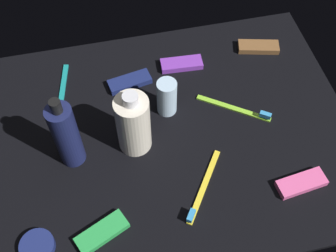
% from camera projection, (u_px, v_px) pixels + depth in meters
% --- Properties ---
extents(ground_plane, '(0.84, 0.64, 0.01)m').
position_uv_depth(ground_plane, '(168.00, 135.00, 0.97)').
color(ground_plane, black).
extents(lotion_bottle, '(0.05, 0.05, 0.20)m').
position_uv_depth(lotion_bottle, '(66.00, 135.00, 0.85)').
color(lotion_bottle, '#181E49').
rests_on(lotion_bottle, ground_plane).
extents(bodywash_bottle, '(0.07, 0.07, 0.17)m').
position_uv_depth(bodywash_bottle, '(133.00, 124.00, 0.88)').
color(bodywash_bottle, silver).
rests_on(bodywash_bottle, ground_plane).
extents(deodorant_stick, '(0.05, 0.05, 0.09)m').
position_uv_depth(deodorant_stick, '(167.00, 97.00, 0.96)').
color(deodorant_stick, silver).
rests_on(deodorant_stick, ground_plane).
extents(toothbrush_yellow, '(0.11, 0.16, 0.02)m').
position_uv_depth(toothbrush_yellow, '(202.00, 190.00, 0.88)').
color(toothbrush_yellow, yellow).
rests_on(toothbrush_yellow, ground_plane).
extents(toothbrush_lime, '(0.15, 0.11, 0.02)m').
position_uv_depth(toothbrush_lime, '(238.00, 109.00, 0.99)').
color(toothbrush_lime, '#8CD133').
rests_on(toothbrush_lime, ground_plane).
extents(toothbrush_teal, '(0.05, 0.18, 0.02)m').
position_uv_depth(toothbrush_teal, '(61.00, 96.00, 1.01)').
color(toothbrush_teal, teal).
rests_on(toothbrush_teal, ground_plane).
extents(snack_bar_navy, '(0.11, 0.06, 0.01)m').
position_uv_depth(snack_bar_navy, '(130.00, 82.00, 1.04)').
color(snack_bar_navy, navy).
rests_on(snack_bar_navy, ground_plane).
extents(snack_bar_pink, '(0.11, 0.05, 0.01)m').
position_uv_depth(snack_bar_pink, '(301.00, 183.00, 0.88)').
color(snack_bar_pink, '#E55999').
rests_on(snack_bar_pink, ground_plane).
extents(snack_bar_purple, '(0.11, 0.05, 0.01)m').
position_uv_depth(snack_bar_purple, '(182.00, 64.00, 1.07)').
color(snack_bar_purple, purple).
rests_on(snack_bar_purple, ground_plane).
extents(snack_bar_green, '(0.11, 0.08, 0.01)m').
position_uv_depth(snack_bar_green, '(102.00, 233.00, 0.82)').
color(snack_bar_green, green).
rests_on(snack_bar_green, ground_plane).
extents(snack_bar_brown, '(0.11, 0.06, 0.01)m').
position_uv_depth(snack_bar_brown, '(258.00, 47.00, 1.10)').
color(snack_bar_brown, brown).
rests_on(snack_bar_brown, ground_plane).
extents(cream_tin_left, '(0.07, 0.07, 0.02)m').
position_uv_depth(cream_tin_left, '(37.00, 246.00, 0.81)').
color(cream_tin_left, navy).
rests_on(cream_tin_left, ground_plane).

